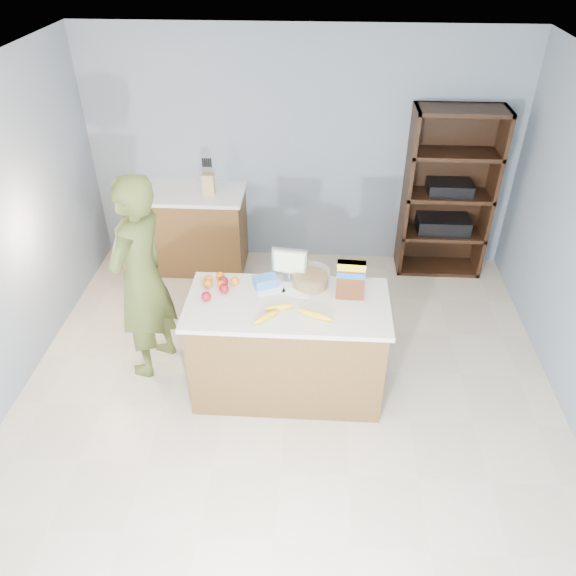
# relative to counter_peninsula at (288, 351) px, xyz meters

# --- Properties ---
(floor) EXTENTS (4.50, 5.00, 0.02)m
(floor) POSITION_rel_counter_peninsula_xyz_m (0.00, -0.30, -0.42)
(floor) COLOR beige
(floor) RESTS_ON ground
(walls) EXTENTS (4.52, 5.02, 2.51)m
(walls) POSITION_rel_counter_peninsula_xyz_m (0.00, -0.30, 1.24)
(walls) COLOR gray
(walls) RESTS_ON ground
(counter_peninsula) EXTENTS (1.56, 0.76, 0.90)m
(counter_peninsula) POSITION_rel_counter_peninsula_xyz_m (0.00, 0.00, 0.00)
(counter_peninsula) COLOR brown
(counter_peninsula) RESTS_ON ground
(back_cabinet) EXTENTS (1.24, 0.62, 0.90)m
(back_cabinet) POSITION_rel_counter_peninsula_xyz_m (-1.20, 1.90, 0.04)
(back_cabinet) COLOR brown
(back_cabinet) RESTS_ON ground
(shelving_unit) EXTENTS (0.90, 0.40, 1.80)m
(shelving_unit) POSITION_rel_counter_peninsula_xyz_m (1.55, 2.05, 0.45)
(shelving_unit) COLOR black
(shelving_unit) RESTS_ON ground
(person) EXTENTS (0.62, 0.76, 1.80)m
(person) POSITION_rel_counter_peninsula_xyz_m (-1.20, 0.24, 0.49)
(person) COLOR #485322
(person) RESTS_ON ground
(knife_block) EXTENTS (0.12, 0.10, 0.31)m
(knife_block) POSITION_rel_counter_peninsula_xyz_m (-0.93, 1.86, 0.60)
(knife_block) COLOR tan
(knife_block) RESTS_ON back_cabinet
(envelopes) EXTENTS (0.44, 0.18, 0.00)m
(envelopes) POSITION_rel_counter_peninsula_xyz_m (-0.04, 0.14, 0.49)
(envelopes) COLOR white
(envelopes) RESTS_ON counter_peninsula
(bananas) EXTENTS (0.59, 0.28, 0.05)m
(bananas) POSITION_rel_counter_peninsula_xyz_m (0.05, -0.16, 0.51)
(bananas) COLOR yellow
(bananas) RESTS_ON counter_peninsula
(apples) EXTENTS (0.20, 0.29, 0.08)m
(apples) POSITION_rel_counter_peninsula_xyz_m (-0.55, 0.09, 0.52)
(apples) COLOR maroon
(apples) RESTS_ON counter_peninsula
(oranges) EXTENTS (0.28, 0.19, 0.07)m
(oranges) POSITION_rel_counter_peninsula_xyz_m (-0.56, 0.21, 0.52)
(oranges) COLOR orange
(oranges) RESTS_ON counter_peninsula
(blue_carton) EXTENTS (0.21, 0.18, 0.08)m
(blue_carton) POSITION_rel_counter_peninsula_xyz_m (-0.19, 0.21, 0.52)
(blue_carton) COLOR blue
(blue_carton) RESTS_ON counter_peninsula
(salad_bowl) EXTENTS (0.30, 0.30, 0.13)m
(salad_bowl) POSITION_rel_counter_peninsula_xyz_m (0.17, 0.25, 0.54)
(salad_bowl) COLOR #267219
(salad_bowl) RESTS_ON counter_peninsula
(tv) EXTENTS (0.28, 0.12, 0.28)m
(tv) POSITION_rel_counter_peninsula_xyz_m (-0.00, 0.32, 0.64)
(tv) COLOR silver
(tv) RESTS_ON counter_peninsula
(cereal_box) EXTENTS (0.22, 0.09, 0.32)m
(cereal_box) POSITION_rel_counter_peninsula_xyz_m (0.47, 0.10, 0.67)
(cereal_box) COLOR #592B14
(cereal_box) RESTS_ON counter_peninsula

